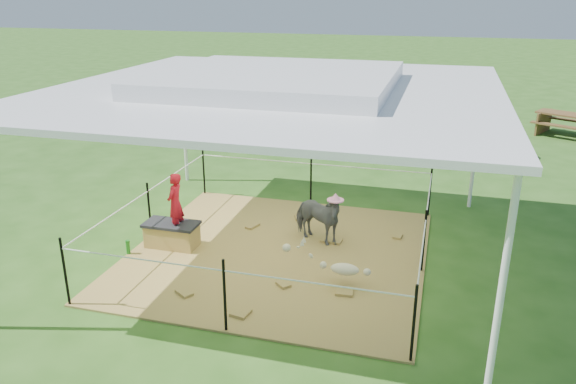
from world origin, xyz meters
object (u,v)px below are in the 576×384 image
(straw_bale, at_px, (172,236))
(green_bottle, at_px, (128,247))
(woman, at_px, (175,197))
(foal, at_px, (345,267))
(pony, at_px, (317,218))
(picnic_table_far, at_px, (566,125))
(trash_barrel, at_px, (500,138))
(distant_person, at_px, (438,125))
(picnic_table_near, at_px, (410,125))

(straw_bale, height_order, green_bottle, straw_bale)
(woman, height_order, foal, woman)
(pony, height_order, picnic_table_far, pony)
(green_bottle, bearing_deg, trash_barrel, 50.95)
(foal, relative_size, distant_person, 0.84)
(foal, xyz_separation_m, trash_barrel, (2.56, 7.53, 0.18))
(green_bottle, bearing_deg, straw_bale, 39.29)
(trash_barrel, bearing_deg, picnic_table_far, 54.18)
(green_bottle, height_order, picnic_table_far, picnic_table_far)
(picnic_table_far, distance_m, distant_person, 4.15)
(trash_barrel, bearing_deg, foal, -108.79)
(foal, relative_size, picnic_table_far, 0.63)
(foal, distance_m, picnic_table_near, 8.83)
(picnic_table_near, distance_m, picnic_table_far, 4.52)
(woman, height_order, picnic_table_near, woman)
(trash_barrel, height_order, picnic_table_near, trash_barrel)
(pony, bearing_deg, picnic_table_far, -5.76)
(picnic_table_far, height_order, distant_person, distant_person)
(green_bottle, relative_size, pony, 0.22)
(straw_bale, xyz_separation_m, green_bottle, (-0.55, -0.45, -0.07))
(picnic_table_far, xyz_separation_m, distant_person, (-3.52, -2.17, 0.27))
(straw_bale, height_order, woman, woman)
(straw_bale, distance_m, trash_barrel, 8.93)
(green_bottle, distance_m, picnic_table_near, 9.54)
(picnic_table_near, height_order, picnic_table_far, picnic_table_near)
(picnic_table_far, bearing_deg, picnic_table_near, -133.25)
(straw_bale, relative_size, picnic_table_near, 0.45)
(pony, relative_size, foal, 1.01)
(foal, relative_size, trash_barrel, 1.03)
(woman, distance_m, picnic_table_far, 12.28)
(straw_bale, distance_m, distant_person, 8.60)
(woman, xyz_separation_m, trash_barrel, (5.41, 7.02, -0.41))
(picnic_table_far, bearing_deg, pony, -92.61)
(straw_bale, relative_size, woman, 0.83)
(pony, xyz_separation_m, picnic_table_near, (0.99, 7.51, -0.08))
(trash_barrel, bearing_deg, distant_person, 158.91)
(woman, distance_m, green_bottle, 1.09)
(woman, relative_size, picnic_table_far, 0.62)
(woman, bearing_deg, picnic_table_far, 142.66)
(picnic_table_far, bearing_deg, woman, -99.36)
(green_bottle, xyz_separation_m, picnic_table_far, (8.05, 10.23, 0.19))
(distant_person, bearing_deg, straw_bale, 51.19)
(woman, relative_size, distant_person, 0.83)
(green_bottle, bearing_deg, foal, -0.97)
(pony, height_order, trash_barrel, trash_barrel)
(straw_bale, relative_size, green_bottle, 3.60)
(green_bottle, xyz_separation_m, trash_barrel, (6.06, 7.47, 0.34))
(pony, bearing_deg, trash_barrel, -3.11)
(foal, height_order, trash_barrel, trash_barrel)
(picnic_table_far, bearing_deg, green_bottle, -100.45)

